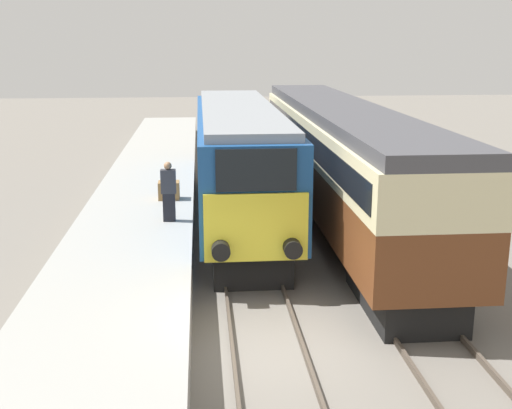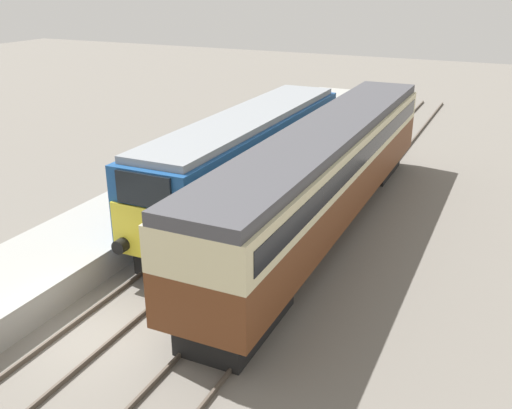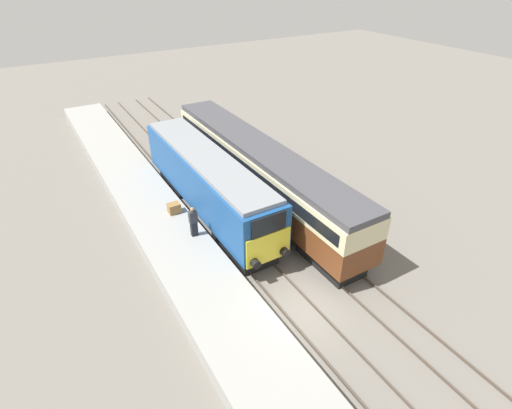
{
  "view_description": "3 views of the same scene",
  "coord_description": "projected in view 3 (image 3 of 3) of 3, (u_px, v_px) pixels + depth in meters",
  "views": [
    {
      "loc": [
        -1.27,
        -11.71,
        6.15
      ],
      "look_at": [
        0.0,
        2.83,
        2.38
      ],
      "focal_mm": 45.0,
      "sensor_mm": 36.0,
      "label": 1
    },
    {
      "loc": [
        9.48,
        -9.79,
        8.94
      ],
      "look_at": [
        1.7,
        6.83,
        1.6
      ],
      "focal_mm": 40.0,
      "sensor_mm": 36.0,
      "label": 2
    },
    {
      "loc": [
        -8.35,
        -10.06,
        13.91
      ],
      "look_at": [
        1.7,
        6.83,
        1.6
      ],
      "focal_mm": 28.0,
      "sensor_mm": 36.0,
      "label": 3
    }
  ],
  "objects": [
    {
      "name": "rails_far_track",
      "position": [
        297.0,
        233.0,
        23.41
      ],
      "size": [
        1.5,
        60.0,
        0.14
      ],
      "color": "#4C4238",
      "rests_on": "ground_plane"
    },
    {
      "name": "locomotive",
      "position": [
        208.0,
        182.0,
        24.23
      ],
      "size": [
        2.7,
        14.28,
        4.01
      ],
      "color": "black",
      "rests_on": "ground_plane"
    },
    {
      "name": "ground_plane",
      "position": [
        300.0,
        312.0,
        18.33
      ],
      "size": [
        120.0,
        120.0,
        0.0
      ],
      "primitive_type": "plane",
      "color": "slate"
    },
    {
      "name": "person_on_platform",
      "position": [
        193.0,
        222.0,
        21.34
      ],
      "size": [
        0.44,
        0.26,
        1.78
      ],
      "color": "black",
      "rests_on": "platform_left"
    },
    {
      "name": "passenger_carriage",
      "position": [
        259.0,
        168.0,
        25.3
      ],
      "size": [
        2.75,
        19.09,
        4.05
      ],
      "color": "black",
      "rests_on": "ground_plane"
    },
    {
      "name": "platform_left",
      "position": [
        169.0,
        236.0,
        22.48
      ],
      "size": [
        3.5,
        50.0,
        0.92
      ],
      "color": "gray",
      "rests_on": "ground_plane"
    },
    {
      "name": "luggage_crate",
      "position": [
        174.0,
        208.0,
        23.56
      ],
      "size": [
        0.7,
        0.56,
        0.6
      ],
      "color": "olive",
      "rests_on": "platform_left"
    },
    {
      "name": "rails_near_track",
      "position": [
        246.0,
        252.0,
        21.94
      ],
      "size": [
        1.51,
        60.0,
        0.14
      ],
      "color": "#4C4238",
      "rests_on": "ground_plane"
    }
  ]
}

